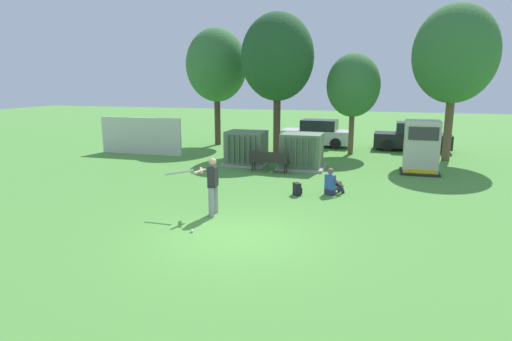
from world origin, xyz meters
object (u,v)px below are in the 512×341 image
(transformer_west, at_px, (246,149))
(parked_car_left_of_center, at_px, (413,137))
(park_bench, at_px, (269,160))
(parked_car_leftmost, at_px, (317,134))
(generator_enclosure, at_px, (421,147))
(seated_spectator, at_px, (332,184))
(sports_ball, at_px, (192,231))
(transformer_mid_west, at_px, (302,152))
(backpack, at_px, (297,189))
(batter, at_px, (211,183))

(transformer_west, height_order, parked_car_left_of_center, same)
(transformer_west, relative_size, park_bench, 1.14)
(parked_car_leftmost, bearing_deg, parked_car_left_of_center, -1.57)
(generator_enclosure, height_order, seated_spectator, generator_enclosure)
(sports_ball, distance_m, parked_car_left_of_center, 17.39)
(transformer_mid_west, height_order, backpack, transformer_mid_west)
(transformer_west, bearing_deg, park_bench, -41.54)
(transformer_west, bearing_deg, generator_enclosure, 2.27)
(seated_spectator, xyz_separation_m, backpack, (-1.16, -0.48, -0.16))
(park_bench, height_order, batter, batter)
(sports_ball, bearing_deg, generator_enclosure, 56.31)
(park_bench, height_order, sports_ball, park_bench)
(batter, relative_size, parked_car_left_of_center, 0.41)
(parked_car_left_of_center, bearing_deg, backpack, -111.21)
(backpack, bearing_deg, transformer_west, 125.42)
(generator_enclosure, bearing_deg, park_bench, -166.17)
(transformer_mid_west, xyz_separation_m, generator_enclosure, (5.11, 0.48, 0.35))
(batter, bearing_deg, sports_ball, -87.46)
(transformer_mid_west, xyz_separation_m, park_bench, (-1.27, -1.09, -0.25))
(generator_enclosure, bearing_deg, transformer_west, -177.73)
(batter, relative_size, seated_spectator, 1.81)
(generator_enclosure, distance_m, parked_car_left_of_center, 6.55)
(parked_car_leftmost, height_order, parked_car_left_of_center, same)
(park_bench, relative_size, seated_spectator, 1.91)
(generator_enclosure, distance_m, seated_spectator, 5.68)
(parked_car_left_of_center, bearing_deg, park_bench, -128.57)
(sports_ball, bearing_deg, backpack, 66.44)
(backpack, xyz_separation_m, parked_car_leftmost, (-1.02, 11.76, 0.54))
(park_bench, distance_m, sports_ball, 8.03)
(generator_enclosure, bearing_deg, sports_ball, -123.69)
(generator_enclosure, bearing_deg, seated_spectator, -125.35)
(generator_enclosure, distance_m, backpack, 6.79)
(parked_car_leftmost, distance_m, parked_car_left_of_center, 5.53)
(transformer_west, bearing_deg, parked_car_left_of_center, 40.94)
(transformer_mid_west, height_order, park_bench, transformer_mid_west)
(parked_car_leftmost, bearing_deg, backpack, -85.03)
(seated_spectator, distance_m, backpack, 1.27)
(seated_spectator, bearing_deg, parked_car_leftmost, 100.97)
(seated_spectator, bearing_deg, parked_car_left_of_center, 73.30)
(generator_enclosure, distance_m, park_bench, 6.60)
(transformer_west, xyz_separation_m, transformer_mid_west, (2.70, -0.17, 0.00))
(park_bench, xyz_separation_m, seated_spectator, (3.13, -3.02, -0.16))
(transformer_mid_west, distance_m, batter, 7.67)
(seated_spectator, bearing_deg, sports_ball, -122.12)
(backpack, bearing_deg, transformer_mid_west, 98.54)
(generator_enclosure, xyz_separation_m, parked_car_leftmost, (-5.45, 6.69, -0.38))
(generator_enclosure, height_order, backpack, generator_enclosure)
(park_bench, bearing_deg, transformer_west, 138.46)
(transformer_mid_west, distance_m, park_bench, 1.70)
(transformer_west, distance_m, backpack, 5.87)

